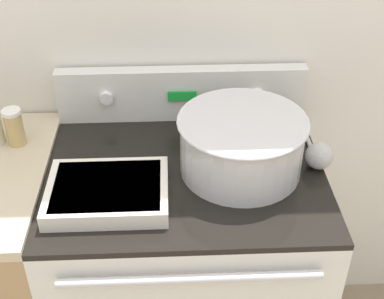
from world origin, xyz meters
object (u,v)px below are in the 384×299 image
ladle (318,155)px  spice_jar_white_cap (14,127)px  mixing_bowl (242,142)px  casserole_dish (108,191)px

ladle → spice_jar_white_cap: bearing=171.4°
ladle → spice_jar_white_cap: (-0.88, 0.13, 0.03)m
mixing_bowl → ladle: size_ratio=1.34×
mixing_bowl → casserole_dish: 0.39m
mixing_bowl → ladle: bearing=2.3°
ladle → spice_jar_white_cap: spice_jar_white_cap is taller
spice_jar_white_cap → casserole_dish: bearing=-41.4°
casserole_dish → spice_jar_white_cap: (-0.29, 0.26, 0.04)m
mixing_bowl → spice_jar_white_cap: bearing=167.8°
casserole_dish → spice_jar_white_cap: spice_jar_white_cap is taller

